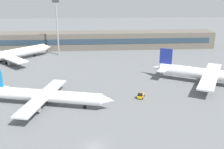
% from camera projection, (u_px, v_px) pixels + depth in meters
% --- Properties ---
extents(ground_plane, '(400.00, 400.00, 0.00)m').
position_uv_depth(ground_plane, '(94.00, 83.00, 95.35)').
color(ground_plane, slate).
extents(terminal_building, '(132.24, 12.13, 9.00)m').
position_uv_depth(terminal_building, '(93.00, 40.00, 146.21)').
color(terminal_building, '#5B564C').
rests_on(terminal_building, ground_plane).
extents(airplane_near, '(39.15, 27.76, 9.81)m').
position_uv_depth(airplane_near, '(47.00, 96.00, 76.49)').
color(airplane_near, white).
rests_on(airplane_near, ground_plane).
extents(airplane_mid, '(41.17, 29.92, 11.23)m').
position_uv_depth(airplane_mid, '(215.00, 75.00, 92.55)').
color(airplane_mid, white).
rests_on(airplane_mid, ground_plane).
extents(airplane_far, '(36.47, 34.50, 11.48)m').
position_uv_depth(airplane_far, '(8.00, 55.00, 119.89)').
color(airplane_far, silver).
rests_on(airplane_far, ground_plane).
extents(baggage_tug_yellow, '(2.84, 3.90, 1.75)m').
position_uv_depth(baggage_tug_yellow, '(141.00, 96.00, 82.32)').
color(baggage_tug_yellow, '#F2B20C').
rests_on(baggage_tug_yellow, ground_plane).
extents(floodlight_tower_west, '(3.20, 0.80, 26.79)m').
position_uv_depth(floodlight_tower_west, '(57.00, 24.00, 128.27)').
color(floodlight_tower_west, gray).
rests_on(floodlight_tower_west, ground_plane).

